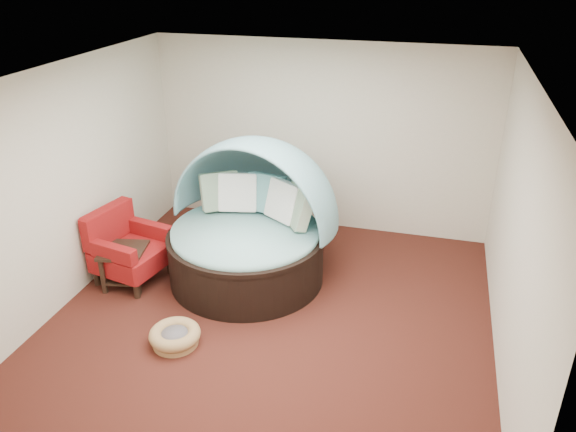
% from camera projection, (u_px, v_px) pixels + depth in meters
% --- Properties ---
extents(floor, '(5.00, 5.00, 0.00)m').
position_uv_depth(floor, '(273.00, 313.00, 6.68)').
color(floor, '#4E1F16').
rests_on(floor, ground).
extents(wall_back, '(5.00, 0.00, 5.00)m').
position_uv_depth(wall_back, '(321.00, 138.00, 8.25)').
color(wall_back, beige).
rests_on(wall_back, floor).
extents(wall_front, '(5.00, 0.00, 5.00)m').
position_uv_depth(wall_front, '(168.00, 351.00, 3.90)').
color(wall_front, beige).
rests_on(wall_front, floor).
extents(wall_left, '(0.00, 5.00, 5.00)m').
position_uv_depth(wall_left, '(71.00, 183.00, 6.67)').
color(wall_left, beige).
rests_on(wall_left, floor).
extents(wall_right, '(0.00, 5.00, 5.00)m').
position_uv_depth(wall_right, '(517.00, 234.00, 5.48)').
color(wall_right, beige).
rests_on(wall_right, floor).
extents(ceiling, '(5.00, 5.00, 0.00)m').
position_uv_depth(ceiling, '(270.00, 76.00, 5.47)').
color(ceiling, white).
rests_on(ceiling, wall_back).
extents(canopy_daybed, '(2.38, 2.32, 1.84)m').
position_uv_depth(canopy_daybed, '(250.00, 216.00, 7.12)').
color(canopy_daybed, black).
rests_on(canopy_daybed, floor).
extents(pet_basket, '(0.68, 0.68, 0.20)m').
position_uv_depth(pet_basket, '(175.00, 336.00, 6.12)').
color(pet_basket, '#9A7A46').
rests_on(pet_basket, floor).
extents(red_armchair, '(0.97, 0.97, 0.96)m').
position_uv_depth(red_armchair, '(127.00, 248.00, 7.21)').
color(red_armchair, black).
rests_on(red_armchair, floor).
extents(side_table, '(0.64, 0.64, 0.52)m').
position_uv_depth(side_table, '(125.00, 262.00, 7.11)').
color(side_table, black).
rests_on(side_table, floor).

